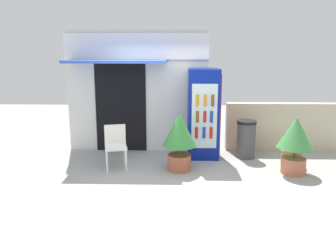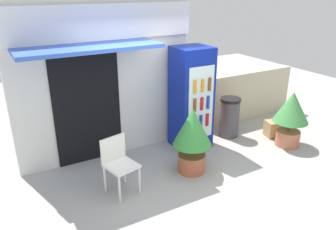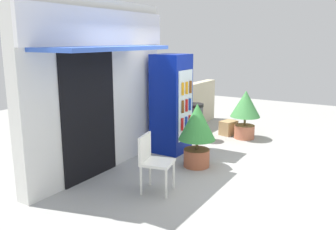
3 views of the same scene
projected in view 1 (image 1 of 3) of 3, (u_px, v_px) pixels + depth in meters
ground at (164, 175)px, 6.27m from camera, size 16.00×16.00×0.00m
storefront_building at (137, 87)px, 7.62m from camera, size 3.27×1.10×2.89m
drink_cooler at (204, 114)px, 7.17m from camera, size 0.69×0.69×1.97m
plastic_chair at (116, 143)px, 6.58m from camera, size 0.52×0.53×0.87m
potted_plant_near_shop at (179, 136)px, 6.42m from camera, size 0.66×0.66×1.15m
potted_plant_curbside at (295, 139)px, 6.24m from camera, size 0.68×0.68×1.12m
trash_bin at (246, 139)px, 7.23m from camera, size 0.42×0.42×0.84m
stone_boundary_wall at (281, 126)px, 7.79m from camera, size 2.65×0.24×1.13m
cardboard_box at (291, 158)px, 6.76m from camera, size 0.46×0.39×0.34m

